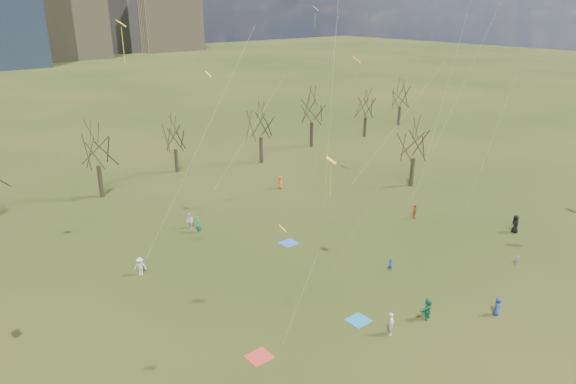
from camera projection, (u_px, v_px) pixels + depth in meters
ground at (387, 320)px, 39.28m from camera, size 500.00×500.00×0.00m
bare_tree_row at (159, 145)px, 64.02m from camera, size 113.04×29.80×9.50m
blanket_teal at (358, 320)px, 39.17m from camera, size 1.60×1.50×0.03m
blanket_navy at (289, 243)px, 51.71m from camera, size 1.60×1.50×0.03m
blanket_crimson at (259, 357)px, 35.14m from camera, size 1.60×1.50×0.03m
person_0 at (498, 306)px, 39.63m from camera, size 0.84×0.65×1.51m
person_1 at (391, 324)px, 37.28m from camera, size 0.77×0.74×1.78m
person_3 at (517, 260)px, 47.26m from camera, size 0.53×0.69×0.95m
person_5 at (428, 309)px, 39.07m from camera, size 1.73×0.78×1.80m
person_6 at (516, 224)px, 53.78m from camera, size 1.02×1.14×1.97m
person_8 at (390, 265)px, 46.27m from camera, size 0.62×0.69×1.16m
person_9 at (140, 266)px, 45.43m from camera, size 1.25×1.18×1.69m
person_10 at (415, 212)px, 57.33m from camera, size 1.04×0.74×1.63m
person_12 at (280, 182)px, 66.53m from camera, size 0.67×0.91×1.71m
person_13 at (198, 224)px, 53.84m from camera, size 0.56×0.74×1.84m
person_14 at (190, 221)px, 54.83m from camera, size 0.66×0.83×1.69m
kites_airborne at (325, 106)px, 45.66m from camera, size 64.36×44.71×36.77m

